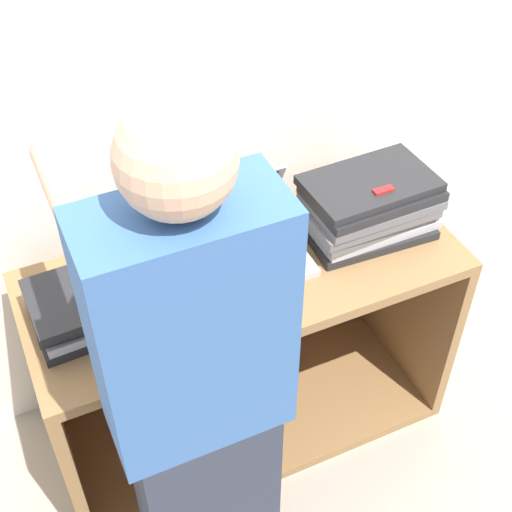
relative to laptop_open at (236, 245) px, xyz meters
The scene contains 8 objects.
ground_plane 0.86m from the laptop_open, 90.00° to the right, with size 12.00×12.00×0.00m, color #9E9384.
wall_back 0.52m from the laptop_open, 90.00° to the left, with size 8.00×0.05×2.40m.
cart 0.42m from the laptop_open, 90.00° to the left, with size 1.29×0.55×0.75m.
laptop_open is the anchor object (origin of this frame).
laptop_stack_left 0.41m from the laptop_open, behind, with size 0.40×0.26×0.11m.
laptop_stack_right 0.41m from the laptop_open, ahead, with size 0.39×0.26×0.19m.
person 0.58m from the laptop_open, 122.18° to the right, with size 0.40×0.53×1.61m.
inventory_tag 0.45m from the laptop_open, 15.74° to the right, with size 0.06×0.02×0.01m.
Camera 1 is at (-0.59, -1.09, 2.18)m, focal length 50.00 mm.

